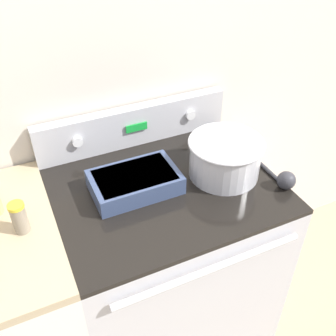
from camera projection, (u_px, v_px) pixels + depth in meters
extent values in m
cube|color=beige|center=(125.00, 62.00, 1.50)|extent=(8.00, 0.05, 2.50)
cube|color=#BCBCC1|center=(165.00, 267.00, 1.72)|extent=(0.81, 0.66, 0.90)
cube|color=black|center=(165.00, 187.00, 1.44)|extent=(0.81, 0.66, 0.02)
cylinder|color=silver|center=(211.00, 269.00, 1.23)|extent=(0.66, 0.02, 0.02)
cube|color=#BCBCC1|center=(134.00, 125.00, 1.60)|extent=(0.81, 0.05, 0.17)
cylinder|color=white|center=(77.00, 142.00, 1.49)|extent=(0.04, 0.02, 0.04)
cylinder|color=white|center=(190.00, 115.00, 1.66)|extent=(0.04, 0.02, 0.04)
cube|color=green|center=(137.00, 127.00, 1.58)|extent=(0.09, 0.01, 0.03)
cube|color=silver|center=(16.00, 322.00, 1.51)|extent=(0.46, 0.66, 0.90)
cylinder|color=silver|center=(225.00, 158.00, 1.44)|extent=(0.26, 0.26, 0.15)
torus|color=silver|center=(226.00, 143.00, 1.40)|extent=(0.28, 0.28, 0.01)
cylinder|color=beige|center=(226.00, 146.00, 1.41)|extent=(0.24, 0.24, 0.02)
cube|color=#38476B|center=(135.00, 182.00, 1.39)|extent=(0.31, 0.20, 0.07)
cube|color=beige|center=(135.00, 179.00, 1.38)|extent=(0.27, 0.17, 0.04)
cylinder|color=#333338|center=(261.00, 164.00, 1.52)|extent=(0.01, 0.29, 0.01)
sphere|color=#333338|center=(286.00, 180.00, 1.40)|extent=(0.07, 0.07, 0.07)
cylinder|color=gray|center=(20.00, 219.00, 1.21)|extent=(0.05, 0.05, 0.10)
cylinder|color=yellow|center=(16.00, 206.00, 1.18)|extent=(0.05, 0.05, 0.01)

